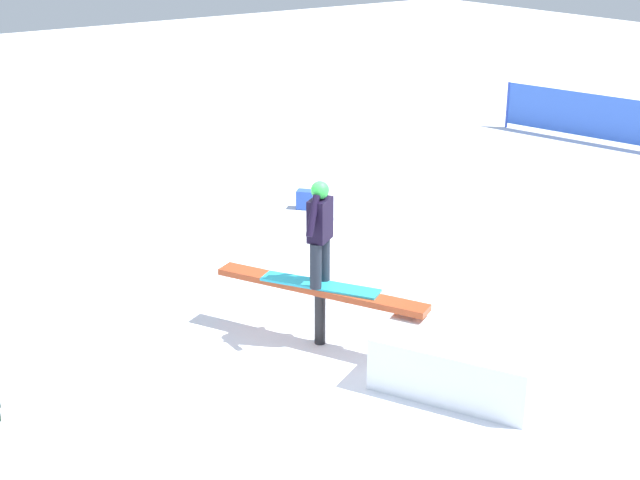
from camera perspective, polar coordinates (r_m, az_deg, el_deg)
name	(u,v)px	position (r m, az deg, el deg)	size (l,w,h in m)	color
ground_plane	(320,343)	(11.19, 0.00, -6.60)	(60.00, 60.00, 0.00)	white
rail_feature	(320,294)	(10.90, 0.00, -3.49)	(2.63, 1.50, 0.78)	black
snow_kicker_ramp	(466,354)	(10.40, 9.32, -7.21)	(1.80, 1.50, 0.63)	white
main_rider_on_rail	(320,236)	(10.61, 0.00, 0.26)	(1.43, 1.02, 1.33)	#25AEC7
backpack_on_snow	(305,199)	(15.92, -0.94, 2.61)	(0.30, 0.22, 0.34)	blue
safety_fence	(615,120)	(21.04, 18.35, 7.32)	(5.30, 1.30, 1.10)	blue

